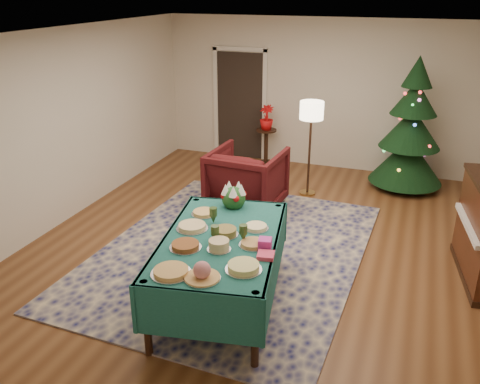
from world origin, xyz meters
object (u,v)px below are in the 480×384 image
(buffet_table, at_px, (221,251))
(armchair, at_px, (247,177))
(potted_plant, at_px, (266,123))
(side_table, at_px, (266,147))
(gift_box, at_px, (265,244))
(christmas_tree, at_px, (411,131))
(floor_lamp, at_px, (311,116))

(buffet_table, xyz_separation_m, armchair, (-0.57, 2.46, -0.11))
(buffet_table, distance_m, potted_plant, 4.65)
(buffet_table, bearing_deg, side_table, 101.24)
(gift_box, xyz_separation_m, christmas_tree, (1.17, 4.29, 0.14))
(buffet_table, distance_m, christmas_tree, 4.56)
(side_table, xyz_separation_m, potted_plant, (0.00, 0.00, 0.48))
(armchair, bearing_deg, side_table, -76.91)
(gift_box, distance_m, side_table, 4.85)
(gift_box, height_order, armchair, armchair)
(potted_plant, xyz_separation_m, christmas_tree, (2.57, -0.32, 0.17))
(buffet_table, height_order, potted_plant, potted_plant)
(side_table, relative_size, potted_plant, 1.50)
(buffet_table, relative_size, potted_plant, 4.85)
(floor_lamp, distance_m, side_table, 1.88)
(gift_box, bearing_deg, potted_plant, 106.90)
(buffet_table, height_order, gift_box, gift_box)
(floor_lamp, xyz_separation_m, potted_plant, (-1.09, 1.18, -0.49))
(buffet_table, relative_size, floor_lamp, 1.45)
(buffet_table, xyz_separation_m, floor_lamp, (0.18, 3.38, 0.67))
(buffet_table, relative_size, armchair, 2.11)
(buffet_table, xyz_separation_m, christmas_tree, (1.67, 4.23, 0.35))
(floor_lamp, bearing_deg, gift_box, -84.75)
(armchair, height_order, potted_plant, armchair)
(armchair, relative_size, floor_lamp, 0.68)
(buffet_table, xyz_separation_m, potted_plant, (-0.91, 4.56, 0.18))
(buffet_table, height_order, floor_lamp, floor_lamp)
(gift_box, bearing_deg, buffet_table, 172.99)
(floor_lamp, bearing_deg, potted_plant, 132.63)
(gift_box, xyz_separation_m, armchair, (-1.06, 2.52, -0.32))
(buffet_table, relative_size, side_table, 3.24)
(gift_box, xyz_separation_m, potted_plant, (-1.40, 4.62, -0.04))
(buffet_table, relative_size, christmas_tree, 1.01)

